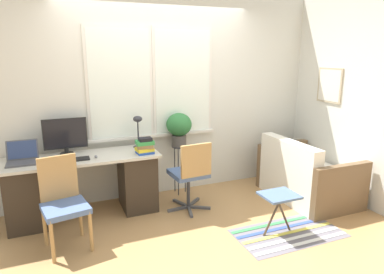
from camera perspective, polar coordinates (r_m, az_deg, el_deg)
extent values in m
plane|color=tan|center=(4.35, -2.61, -12.16)|extent=(14.00, 14.00, 0.00)
cube|color=silver|center=(4.59, -5.68, 6.82)|extent=(9.00, 0.06, 2.70)
cube|color=silver|center=(4.42, -11.90, 8.63)|extent=(0.84, 0.02, 1.42)
cube|color=white|center=(4.41, -11.87, 8.62)|extent=(0.77, 0.01, 1.35)
cube|color=silver|center=(4.64, -1.54, 9.15)|extent=(0.84, 0.02, 1.42)
cube|color=white|center=(4.63, -1.49, 9.14)|extent=(0.77, 0.01, 1.35)
cube|color=silver|center=(4.63, -6.37, 0.31)|extent=(1.73, 0.11, 0.04)
cube|color=silver|center=(5.17, 21.91, 6.68)|extent=(0.06, 9.00, 2.70)
cube|color=tan|center=(5.11, 21.98, 7.99)|extent=(0.02, 0.43, 0.47)
cube|color=silver|center=(5.10, 21.91, 7.99)|extent=(0.01, 0.38, 0.42)
cube|color=beige|center=(4.17, -17.78, -3.35)|extent=(1.74, 0.60, 0.03)
cube|color=#33281E|center=(4.29, -25.92, -8.82)|extent=(0.40, 0.52, 0.71)
cube|color=#33281E|center=(4.37, -9.10, -7.15)|extent=(0.40, 0.52, 0.71)
cube|color=#4C4C51|center=(4.13, -26.39, -3.93)|extent=(0.33, 0.22, 0.02)
cube|color=#4C4C51|center=(4.25, -26.43, -1.90)|extent=(0.33, 0.09, 0.21)
cube|color=navy|center=(4.24, -26.43, -1.89)|extent=(0.29, 0.07, 0.18)
cylinder|color=black|center=(4.33, -20.12, -2.58)|extent=(0.15, 0.15, 0.02)
cylinder|color=black|center=(4.32, -20.17, -2.06)|extent=(0.05, 0.05, 0.07)
cube|color=black|center=(4.27, -20.39, 0.54)|extent=(0.49, 0.02, 0.36)
cube|color=black|center=(4.26, -20.38, 0.51)|extent=(0.47, 0.01, 0.34)
cube|color=black|center=(4.05, -19.64, -3.63)|extent=(0.42, 0.13, 0.02)
ellipsoid|color=slate|center=(4.07, -15.72, -3.16)|extent=(0.03, 0.06, 0.03)
cylinder|color=#2D2D33|center=(4.41, -8.88, -1.62)|extent=(0.13, 0.13, 0.01)
cylinder|color=#2D2D33|center=(4.36, -8.96, 0.56)|extent=(0.02, 0.02, 0.33)
ellipsoid|color=#2D2D33|center=(4.33, -9.06, 2.99)|extent=(0.12, 0.12, 0.08)
cube|color=#2851B2|center=(4.13, -7.85, -2.52)|extent=(0.20, 0.17, 0.03)
cube|color=yellow|center=(4.12, -7.92, -2.06)|extent=(0.21, 0.18, 0.04)
cube|color=olive|center=(4.11, -7.86, -1.50)|extent=(0.20, 0.18, 0.04)
cube|color=green|center=(4.10, -7.89, -0.91)|extent=(0.21, 0.17, 0.04)
cube|color=black|center=(4.08, -7.78, -0.39)|extent=(0.15, 0.11, 0.04)
cylinder|color=#B2844C|center=(3.53, -22.26, -15.89)|extent=(0.04, 0.04, 0.43)
cylinder|color=#B2844C|center=(3.60, -16.52, -14.83)|extent=(0.04, 0.04, 0.43)
cylinder|color=#B2844C|center=(3.85, -23.34, -13.47)|extent=(0.04, 0.04, 0.43)
cylinder|color=#B2844C|center=(3.91, -18.09, -12.56)|extent=(0.04, 0.04, 0.43)
cube|color=#4C6699|center=(3.62, -20.34, -11.12)|extent=(0.48, 0.46, 0.06)
cube|color=#B2844C|center=(3.72, -21.41, -6.31)|extent=(0.37, 0.10, 0.46)
cube|color=#47474C|center=(4.36, -2.32, -11.88)|extent=(0.28, 0.06, 0.03)
cube|color=#47474C|center=(4.29, -0.34, -12.33)|extent=(0.10, 0.28, 0.03)
cube|color=#47474C|center=(4.39, 1.24, -11.66)|extent=(0.26, 0.18, 0.03)
cube|color=#47474C|center=(4.53, 0.24, -10.85)|extent=(0.24, 0.21, 0.03)
cube|color=#47474C|center=(4.51, -1.88, -10.98)|extent=(0.14, 0.28, 0.03)
cylinder|color=#333338|center=(4.32, -0.62, -8.94)|extent=(0.04, 0.04, 0.40)
cube|color=#4C6699|center=(4.24, -0.63, -6.05)|extent=(0.45, 0.43, 0.06)
cube|color=#B2844C|center=(3.99, 0.71, -3.93)|extent=(0.39, 0.06, 0.39)
cube|color=white|center=(4.89, 18.71, -7.27)|extent=(0.82, 1.05, 0.41)
cube|color=white|center=(4.56, 15.93, -3.16)|extent=(0.16, 1.05, 0.41)
cube|color=brown|center=(4.47, 23.60, -8.16)|extent=(0.82, 0.09, 0.63)
cube|color=brown|center=(5.27, 14.77, -4.17)|extent=(0.82, 0.09, 0.63)
cylinder|color=#333338|center=(4.64, -2.14, -1.56)|extent=(0.20, 0.20, 0.02)
cylinder|color=#333338|center=(4.77, -1.14, -5.42)|extent=(0.01, 0.01, 0.66)
cylinder|color=#333338|center=(4.80, -2.89, -5.33)|extent=(0.01, 0.01, 0.66)
cylinder|color=#333338|center=(4.66, -2.29, -5.89)|extent=(0.01, 0.01, 0.66)
cylinder|color=#514C47|center=(4.62, -2.15, -0.56)|extent=(0.19, 0.19, 0.15)
ellipsoid|color=#2D7038|center=(4.57, -2.18, 2.10)|extent=(0.34, 0.34, 0.31)
cube|color=slate|center=(4.00, 15.76, -15.15)|extent=(1.17, 0.62, 0.01)
cube|color=white|center=(3.84, 17.91, -16.49)|extent=(1.15, 0.05, 0.00)
cube|color=white|center=(3.92, 16.82, -15.78)|extent=(1.15, 0.05, 0.00)
cube|color=#DBCC4C|center=(3.99, 15.77, -15.10)|extent=(1.15, 0.05, 0.00)
cube|color=#334C99|center=(4.07, 14.76, -14.44)|extent=(1.15, 0.05, 0.00)
cube|color=#388E4C|center=(4.15, 13.80, -13.80)|extent=(1.15, 0.05, 0.00)
cube|color=slate|center=(3.79, 14.35, -9.38)|extent=(0.38, 0.32, 0.02)
cylinder|color=#4C3D2D|center=(3.84, 13.33, -12.66)|extent=(0.23, 0.02, 0.44)
cylinder|color=#4C3D2D|center=(3.92, 14.94, -12.25)|extent=(0.23, 0.02, 0.44)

